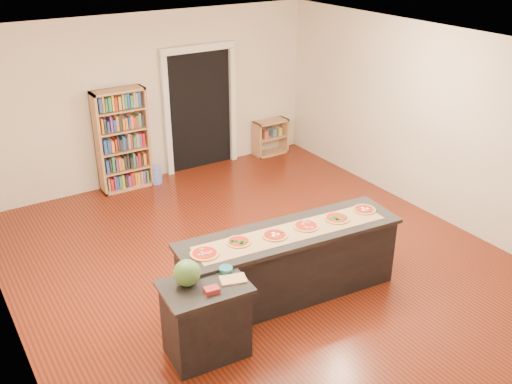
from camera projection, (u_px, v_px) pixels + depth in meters
room at (265, 168)px, 6.82m from camera, size 6.00×7.00×2.80m
doorway at (200, 103)px, 9.99m from camera, size 1.40×0.09×2.21m
kitchen_island at (289, 264)px, 6.68m from camera, size 2.66×0.72×0.88m
side_counter at (206, 319)px, 5.77m from camera, size 0.85×0.62×0.84m
bookshelf at (123, 140)px, 9.28m from camera, size 0.85×0.30×1.69m
low_shelf at (271, 137)px, 10.91m from camera, size 0.67×0.29×0.67m
waste_bin at (156, 175)px, 9.75m from camera, size 0.21×0.21×0.31m
kraft_paper at (292, 232)px, 6.47m from camera, size 2.34×0.63×0.00m
watermelon at (187, 273)px, 5.55m from camera, size 0.27×0.27×0.27m
cutting_board at (233, 279)px, 5.66m from camera, size 0.30×0.24×0.02m
package_red at (212, 290)px, 5.47m from camera, size 0.16×0.12×0.05m
package_teal at (226, 270)px, 5.79m from camera, size 0.14×0.14×0.05m
pizza_a at (205, 253)px, 6.03m from camera, size 0.30×0.30×0.02m
pizza_b at (239, 242)px, 6.25m from camera, size 0.29×0.29×0.02m
pizza_c at (275, 235)px, 6.38m from camera, size 0.28×0.28×0.02m
pizza_d at (306, 226)px, 6.58m from camera, size 0.31×0.31×0.02m
pizza_e at (337, 218)px, 6.75m from camera, size 0.30×0.30×0.02m
pizza_f at (364, 209)px, 6.95m from camera, size 0.27×0.27×0.02m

